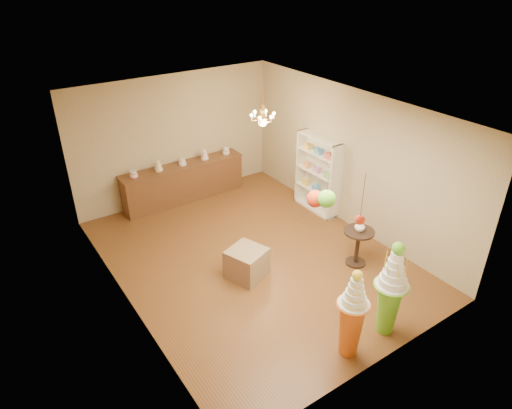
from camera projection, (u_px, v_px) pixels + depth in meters
floor at (252, 257)px, 9.08m from camera, size 6.50×6.50×0.00m
ceiling at (252, 111)px, 7.64m from camera, size 6.50×6.50×0.00m
wall_back at (175, 138)px, 10.71m from camera, size 5.00×0.04×3.00m
wall_front at (389, 283)px, 6.01m from camera, size 5.00×0.04×3.00m
wall_left at (119, 231)px, 7.13m from camera, size 0.04×6.50×3.00m
wall_right at (351, 160)px, 9.59m from camera, size 0.04×6.50×3.00m
pedestal_green at (390, 296)px, 7.00m from camera, size 0.59×0.59×1.67m
pedestal_orange at (351, 321)px, 6.64m from camera, size 0.53×0.53×1.52m
burlap_riser at (247, 263)px, 8.42m from camera, size 0.81×0.81×0.57m
sideboard at (184, 182)px, 11.00m from camera, size 3.04×0.54×1.16m
shelving_unit at (318, 174)px, 10.38m from camera, size 0.33×1.20×1.80m
round_table at (358, 243)px, 8.68m from camera, size 0.74×0.74×0.74m
vase at (360, 226)px, 8.50m from camera, size 0.26×0.26×0.20m
pom_red_left at (315, 199)px, 6.52m from camera, size 0.25×0.25×0.90m
pom_green_mid at (327, 199)px, 6.35m from camera, size 0.25×0.25×0.82m
pom_red_right at (360, 219)px, 5.79m from camera, size 0.13×0.13×0.73m
chandelier at (263, 120)px, 9.39m from camera, size 0.71×0.71×0.85m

